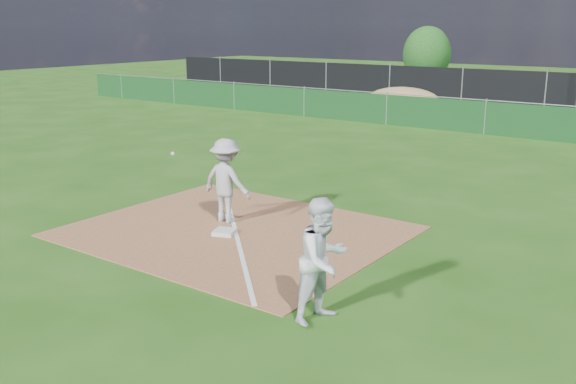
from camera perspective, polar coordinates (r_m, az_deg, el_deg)
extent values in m
plane|color=#204E10|center=(20.06, 12.25, 3.09)|extent=(90.00, 90.00, 0.00)
cube|color=brown|center=(12.59, -4.70, -3.49)|extent=(6.00, 5.00, 0.02)
cube|color=white|center=(12.59, -4.70, -3.43)|extent=(5.01, 5.01, 0.01)
cube|color=#0F3816|center=(24.57, 17.11, 6.30)|extent=(44.00, 0.05, 1.20)
ellipsoid|color=#A0814D|center=(29.67, 10.18, 8.04)|extent=(3.38, 2.60, 1.17)
cube|color=black|center=(32.16, 21.92, 8.29)|extent=(46.00, 0.04, 1.80)
cube|color=black|center=(37.09, 23.75, 7.44)|extent=(46.00, 9.00, 0.01)
cube|color=silver|center=(12.40, -5.65, -3.55)|extent=(0.51, 0.51, 0.08)
imported|color=#B9B9BC|center=(12.95, -5.49, 1.00)|extent=(1.13, 0.67, 1.71)
sphere|color=white|center=(13.42, -10.22, 3.38)|extent=(0.08, 0.08, 0.08)
imported|color=white|center=(8.67, 3.16, -6.06)|extent=(0.80, 0.95, 1.74)
imported|color=#939599|center=(38.89, 13.39, 9.74)|extent=(4.95, 3.08, 1.57)
imported|color=black|center=(37.18, 22.40, 8.64)|extent=(4.33, 2.57, 1.35)
cylinder|color=#382316|center=(45.12, 12.14, 10.11)|extent=(0.24, 0.24, 1.06)
ellipsoid|color=#194C15|center=(45.04, 12.24, 11.91)|extent=(3.19, 3.19, 3.67)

